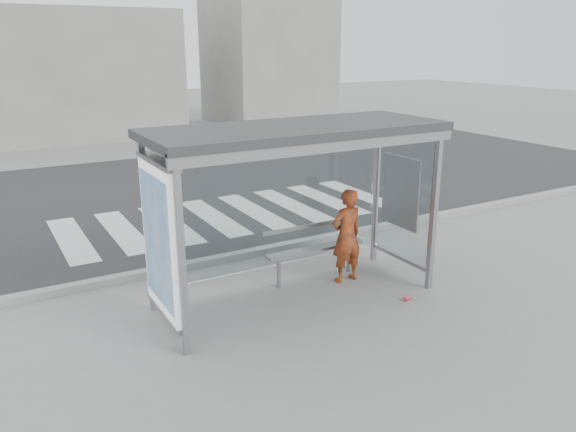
{
  "coord_description": "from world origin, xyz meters",
  "views": [
    {
      "loc": [
        -3.97,
        -6.67,
        3.69
      ],
      "look_at": [
        -0.04,
        0.2,
        1.26
      ],
      "focal_mm": 35.0,
      "sensor_mm": 36.0,
      "label": 1
    }
  ],
  "objects_px": {
    "bus_shelter": "(272,172)",
    "person": "(347,236)",
    "soda_can": "(407,298)",
    "bench": "(314,248)"
  },
  "relations": [
    {
      "from": "bus_shelter",
      "to": "person",
      "type": "xyz_separation_m",
      "value": [
        1.4,
        0.13,
        -1.22
      ]
    },
    {
      "from": "bus_shelter",
      "to": "soda_can",
      "type": "distance_m",
      "value": 2.8
    },
    {
      "from": "soda_can",
      "to": "bus_shelter",
      "type": "bearing_deg",
      "value": 151.84
    },
    {
      "from": "bench",
      "to": "soda_can",
      "type": "height_order",
      "value": "bench"
    },
    {
      "from": "person",
      "to": "bench",
      "type": "bearing_deg",
      "value": -40.56
    },
    {
      "from": "soda_can",
      "to": "bench",
      "type": "bearing_deg",
      "value": 118.98
    },
    {
      "from": "person",
      "to": "soda_can",
      "type": "height_order",
      "value": "person"
    },
    {
      "from": "bus_shelter",
      "to": "person",
      "type": "distance_m",
      "value": 1.86
    },
    {
      "from": "bus_shelter",
      "to": "bench",
      "type": "bearing_deg",
      "value": 24.13
    },
    {
      "from": "person",
      "to": "bench",
      "type": "xyz_separation_m",
      "value": [
        -0.4,
        0.32,
        -0.24
      ]
    }
  ]
}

